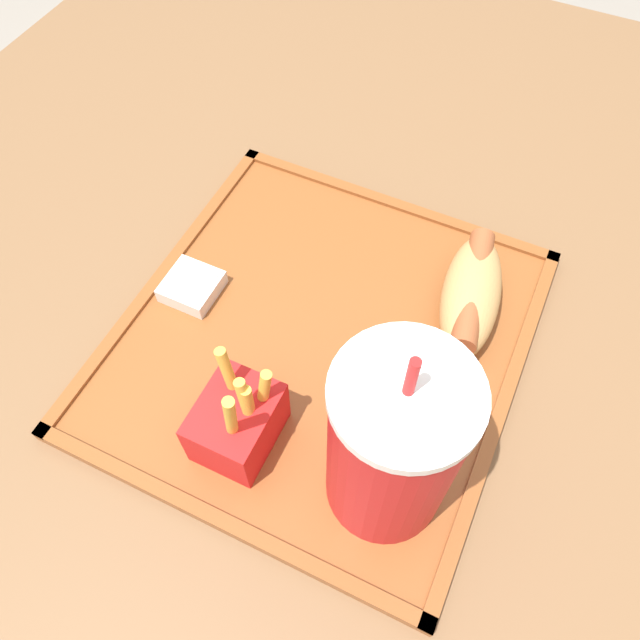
{
  "coord_description": "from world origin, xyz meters",
  "views": [
    {
      "loc": [
        0.23,
        0.11,
        1.21
      ],
      "look_at": [
        -0.04,
        -0.01,
        0.74
      ],
      "focal_mm": 35.0,
      "sensor_mm": 36.0,
      "label": 1
    }
  ],
  "objects": [
    {
      "name": "ground_plane",
      "position": [
        0.0,
        0.0,
        0.0
      ],
      "size": [
        8.0,
        8.0,
        0.0
      ],
      "primitive_type": "plane",
      "color": "gray"
    },
    {
      "name": "dining_table",
      "position": [
        0.0,
        0.0,
        0.35
      ],
      "size": [
        1.4,
        1.19,
        0.7
      ],
      "color": "brown",
      "rests_on": "ground_plane"
    },
    {
      "name": "food_tray",
      "position": [
        -0.04,
        -0.01,
        0.71
      ],
      "size": [
        0.38,
        0.36,
        0.01
      ],
      "color": "brown",
      "rests_on": "dining_table"
    },
    {
      "name": "soda_cup",
      "position": [
        0.07,
        0.09,
        0.8
      ],
      "size": [
        0.1,
        0.1,
        0.21
      ],
      "color": "red",
      "rests_on": "food_tray"
    },
    {
      "name": "hot_dog_far",
      "position": [
        -0.13,
        0.1,
        0.74
      ],
      "size": [
        0.15,
        0.08,
        0.05
      ],
      "color": "tan",
      "rests_on": "food_tray"
    },
    {
      "name": "fries_carton",
      "position": [
        0.08,
        -0.03,
        0.74
      ],
      "size": [
        0.07,
        0.06,
        0.12
      ],
      "color": "red",
      "rests_on": "food_tray"
    },
    {
      "name": "sauce_cup_mayo",
      "position": [
        -0.03,
        -0.15,
        0.72
      ],
      "size": [
        0.05,
        0.05,
        0.02
      ],
      "color": "silver",
      "rests_on": "food_tray"
    }
  ]
}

